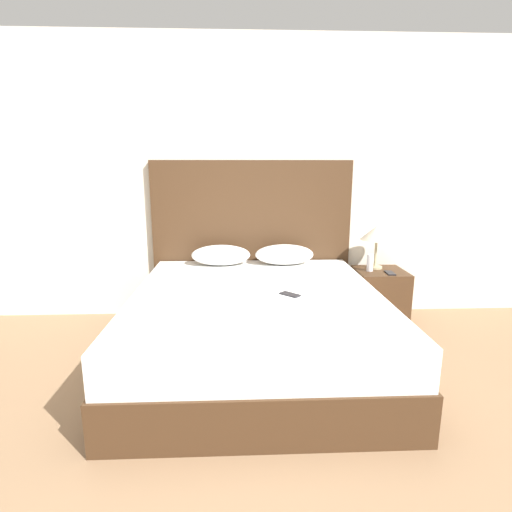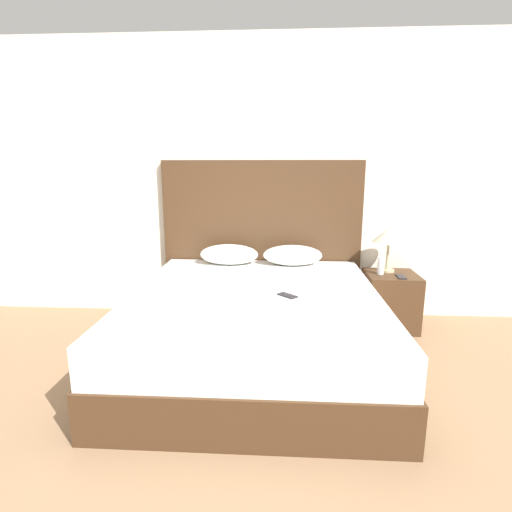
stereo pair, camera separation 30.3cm
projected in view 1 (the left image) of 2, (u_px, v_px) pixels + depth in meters
ground_plane at (262, 492)px, 1.87m from camera, size 16.00×16.00×0.00m
wall_back at (248, 181)px, 3.93m from camera, size 10.00×0.06×2.70m
bed at (257, 328)px, 3.05m from camera, size 1.86×2.07×0.57m
headboard at (252, 240)px, 3.98m from camera, size 1.96×0.05×1.55m
pillow_left at (221, 255)px, 3.78m from camera, size 0.56×0.29×0.19m
pillow_right at (284, 255)px, 3.80m from camera, size 0.56×0.29×0.19m
phone_on_bed at (290, 294)px, 2.91m from camera, size 0.16×0.16×0.01m
nightstand at (379, 296)px, 3.86m from camera, size 0.46×0.45×0.52m
table_lamp at (377, 234)px, 3.82m from camera, size 0.31×0.31×0.42m
phone_on_nightstand at (390, 273)px, 3.70m from camera, size 0.08×0.15×0.01m
toiletry_bottle at (370, 263)px, 3.77m from camera, size 0.06×0.06×0.16m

